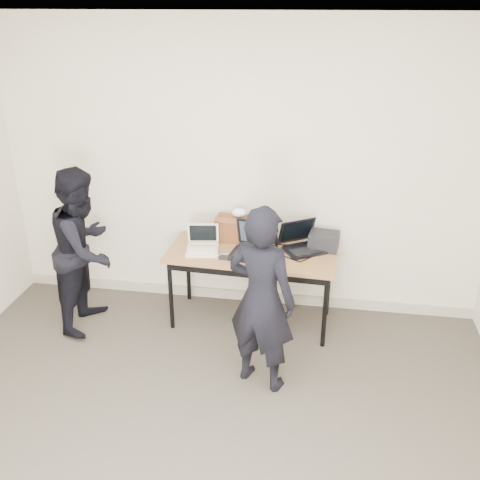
% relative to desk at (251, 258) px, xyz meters
% --- Properties ---
extents(room, '(4.60, 4.60, 2.80)m').
position_rel_desk_xyz_m(room, '(-0.16, -1.85, 0.69)').
color(room, '#433C33').
rests_on(room, ground).
extents(desk, '(1.53, 0.73, 0.72)m').
position_rel_desk_xyz_m(desk, '(0.00, 0.00, 0.00)').
color(desk, olive).
rests_on(desk, ground).
extents(laptop_beige, '(0.32, 0.31, 0.23)m').
position_rel_desk_xyz_m(laptop_beige, '(-0.44, -0.03, 0.10)').
color(laptop_beige, beige).
rests_on(laptop_beige, desk).
extents(laptop_center, '(0.43, 0.42, 0.29)m').
position_rel_desk_xyz_m(laptop_center, '(0.02, -0.02, 0.12)').
color(laptop_center, black).
rests_on(laptop_center, desk).
extents(laptop_right, '(0.47, 0.47, 0.26)m').
position_rel_desk_xyz_m(laptop_right, '(0.44, 0.14, 0.12)').
color(laptop_right, black).
rests_on(laptop_right, desk).
extents(leather_satchel, '(0.37, 0.21, 0.25)m').
position_rel_desk_xyz_m(leather_satchel, '(-0.18, 0.23, 0.19)').
color(leather_satchel, brown).
rests_on(leather_satchel, desk).
extents(tissue, '(0.14, 0.11, 0.08)m').
position_rel_desk_xyz_m(tissue, '(-0.15, 0.23, 0.34)').
color(tissue, white).
rests_on(tissue, leather_satchel).
extents(equipment_box, '(0.29, 0.25, 0.15)m').
position_rel_desk_xyz_m(equipment_box, '(0.63, 0.19, 0.13)').
color(equipment_box, black).
rests_on(equipment_box, desk).
extents(power_brick, '(0.08, 0.05, 0.03)m').
position_rel_desk_xyz_m(power_brick, '(-0.22, -0.17, 0.07)').
color(power_brick, black).
rests_on(power_brick, desk).
extents(cables, '(0.98, 0.41, 0.01)m').
position_rel_desk_xyz_m(cables, '(0.16, -0.01, 0.06)').
color(cables, black).
rests_on(cables, desk).
extents(person_typist, '(0.63, 0.52, 1.49)m').
position_rel_desk_xyz_m(person_typist, '(0.19, -0.84, 0.09)').
color(person_typist, black).
rests_on(person_typist, ground).
extents(person_observer, '(0.59, 0.75, 1.50)m').
position_rel_desk_xyz_m(person_observer, '(-1.47, -0.23, 0.09)').
color(person_observer, black).
rests_on(person_observer, ground).
extents(baseboard, '(4.50, 0.03, 0.10)m').
position_rel_desk_xyz_m(baseboard, '(-0.16, 0.38, -0.61)').
color(baseboard, '#A49D88').
rests_on(baseboard, ground).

